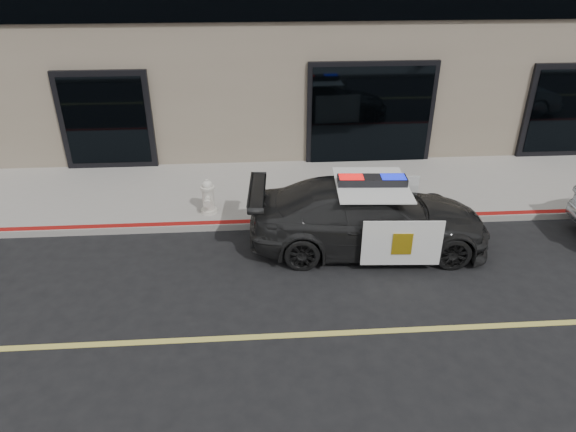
{
  "coord_description": "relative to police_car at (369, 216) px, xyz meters",
  "views": [
    {
      "loc": [
        -4.14,
        -6.33,
        5.61
      ],
      "look_at": [
        -3.56,
        2.2,
        1.0
      ],
      "focal_mm": 32.0,
      "sensor_mm": 36.0,
      "label": 1
    }
  ],
  "objects": [
    {
      "name": "ground",
      "position": [
        1.89,
        -2.62,
        -0.71
      ],
      "size": [
        120.0,
        120.0,
        0.0
      ],
      "primitive_type": "plane",
      "color": "black",
      "rests_on": "ground"
    },
    {
      "name": "sidewalk_n",
      "position": [
        1.89,
        2.63,
        -0.63
      ],
      "size": [
        60.0,
        3.5,
        0.15
      ],
      "primitive_type": "cube",
      "color": "gray",
      "rests_on": "ground"
    },
    {
      "name": "police_car",
      "position": [
        0.0,
        0.0,
        0.0
      ],
      "size": [
        2.54,
        5.05,
        1.58
      ],
      "color": "black",
      "rests_on": "ground"
    },
    {
      "name": "fire_hydrant",
      "position": [
        -3.33,
        1.44,
        -0.18
      ],
      "size": [
        0.37,
        0.51,
        0.81
      ],
      "color": "silver",
      "rests_on": "sidewalk_n"
    }
  ]
}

